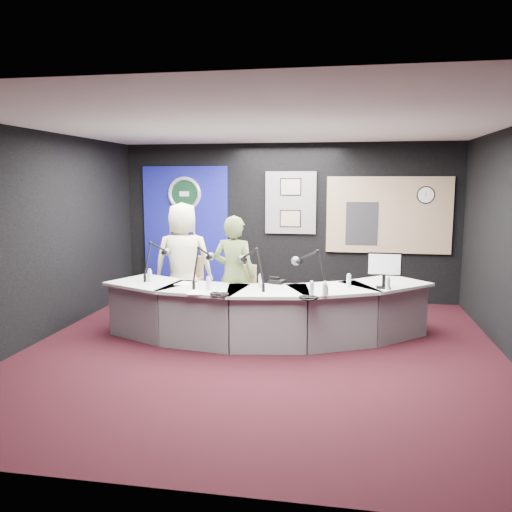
% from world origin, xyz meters
% --- Properties ---
extents(ground, '(6.00, 6.00, 0.00)m').
position_xyz_m(ground, '(0.00, 0.00, 0.00)').
color(ground, black).
rests_on(ground, ground).
extents(ceiling, '(6.00, 6.00, 0.02)m').
position_xyz_m(ceiling, '(0.00, 0.00, 2.80)').
color(ceiling, silver).
rests_on(ceiling, ground).
extents(wall_back, '(6.00, 0.02, 2.80)m').
position_xyz_m(wall_back, '(0.00, 3.00, 1.40)').
color(wall_back, black).
rests_on(wall_back, ground).
extents(wall_front, '(6.00, 0.02, 2.80)m').
position_xyz_m(wall_front, '(0.00, -3.00, 1.40)').
color(wall_front, black).
rests_on(wall_front, ground).
extents(wall_left, '(0.02, 6.00, 2.80)m').
position_xyz_m(wall_left, '(-3.00, 0.00, 1.40)').
color(wall_left, black).
rests_on(wall_left, ground).
extents(broadcast_desk, '(4.50, 1.90, 0.75)m').
position_xyz_m(broadcast_desk, '(-0.05, 0.55, 0.38)').
color(broadcast_desk, silver).
rests_on(broadcast_desk, ground).
extents(backdrop_panel, '(1.60, 0.05, 2.30)m').
position_xyz_m(backdrop_panel, '(-1.90, 2.97, 1.25)').
color(backdrop_panel, navy).
rests_on(backdrop_panel, wall_back).
extents(agency_seal, '(0.63, 0.07, 0.63)m').
position_xyz_m(agency_seal, '(-1.90, 2.93, 1.90)').
color(agency_seal, silver).
rests_on(agency_seal, backdrop_panel).
extents(seal_center, '(0.48, 0.01, 0.48)m').
position_xyz_m(seal_center, '(-1.90, 2.94, 1.90)').
color(seal_center, '#0D311B').
rests_on(seal_center, backdrop_panel).
extents(pinboard, '(0.90, 0.04, 1.10)m').
position_xyz_m(pinboard, '(0.05, 2.97, 1.75)').
color(pinboard, slate).
rests_on(pinboard, wall_back).
extents(framed_photo_upper, '(0.34, 0.02, 0.27)m').
position_xyz_m(framed_photo_upper, '(0.05, 2.94, 2.03)').
color(framed_photo_upper, gray).
rests_on(framed_photo_upper, pinboard).
extents(framed_photo_lower, '(0.34, 0.02, 0.27)m').
position_xyz_m(framed_photo_lower, '(0.05, 2.94, 1.47)').
color(framed_photo_lower, gray).
rests_on(framed_photo_lower, pinboard).
extents(booth_window_frame, '(2.12, 0.06, 1.32)m').
position_xyz_m(booth_window_frame, '(1.75, 2.97, 1.55)').
color(booth_window_frame, '#9F8263').
rests_on(booth_window_frame, wall_back).
extents(booth_glow, '(2.00, 0.02, 1.20)m').
position_xyz_m(booth_glow, '(1.75, 2.96, 1.55)').
color(booth_glow, '#FFE2A1').
rests_on(booth_glow, booth_window_frame).
extents(equipment_rack, '(0.55, 0.02, 0.75)m').
position_xyz_m(equipment_rack, '(1.30, 2.94, 1.40)').
color(equipment_rack, black).
rests_on(equipment_rack, booth_window_frame).
extents(wall_clock, '(0.28, 0.01, 0.28)m').
position_xyz_m(wall_clock, '(2.35, 2.94, 1.90)').
color(wall_clock, white).
rests_on(wall_clock, booth_window_frame).
extents(armchair_left, '(0.52, 0.52, 0.86)m').
position_xyz_m(armchair_left, '(-1.42, 1.30, 0.43)').
color(armchair_left, tan).
rests_on(armchair_left, ground).
extents(armchair_right, '(0.67, 0.67, 1.00)m').
position_xyz_m(armchair_right, '(-0.49, 0.70, 0.50)').
color(armchair_right, tan).
rests_on(armchair_right, ground).
extents(draped_jacket, '(0.51, 0.14, 0.70)m').
position_xyz_m(draped_jacket, '(-1.46, 1.55, 0.62)').
color(draped_jacket, slate).
rests_on(draped_jacket, armchair_left).
extents(person_man, '(0.98, 0.73, 1.81)m').
position_xyz_m(person_man, '(-1.42, 1.30, 0.91)').
color(person_man, beige).
rests_on(person_man, ground).
extents(person_woman, '(0.66, 0.49, 1.67)m').
position_xyz_m(person_woman, '(-0.49, 0.70, 0.83)').
color(person_woman, '#5B703A').
rests_on(person_woman, ground).
extents(computer_monitor, '(0.40, 0.04, 0.27)m').
position_xyz_m(computer_monitor, '(1.53, 0.58, 1.07)').
color(computer_monitor, black).
rests_on(computer_monitor, broadcast_desk).
extents(desk_phone, '(0.23, 0.20, 0.05)m').
position_xyz_m(desk_phone, '(0.12, 0.66, 0.78)').
color(desk_phone, black).
rests_on(desk_phone, broadcast_desk).
extents(headphones_near, '(0.22, 0.22, 0.04)m').
position_xyz_m(headphones_near, '(0.61, -0.20, 0.77)').
color(headphones_near, black).
rests_on(headphones_near, broadcast_desk).
extents(headphones_far, '(0.24, 0.24, 0.04)m').
position_xyz_m(headphones_far, '(-0.48, -0.20, 0.77)').
color(headphones_far, black).
rests_on(headphones_far, broadcast_desk).
extents(paper_stack, '(0.24, 0.31, 0.00)m').
position_xyz_m(paper_stack, '(-1.13, 0.44, 0.75)').
color(paper_stack, white).
rests_on(paper_stack, broadcast_desk).
extents(notepad, '(0.24, 0.31, 0.00)m').
position_xyz_m(notepad, '(-0.81, -0.08, 0.75)').
color(notepad, white).
rests_on(notepad, broadcast_desk).
extents(boom_mic_a, '(0.23, 0.73, 0.60)m').
position_xyz_m(boom_mic_a, '(-1.65, 0.76, 1.05)').
color(boom_mic_a, black).
rests_on(boom_mic_a, broadcast_desk).
extents(boom_mic_b, '(0.19, 0.74, 0.60)m').
position_xyz_m(boom_mic_b, '(-0.86, 0.40, 1.05)').
color(boom_mic_b, black).
rests_on(boom_mic_b, broadcast_desk).
extents(boom_mic_c, '(0.50, 0.61, 0.60)m').
position_xyz_m(boom_mic_c, '(-0.18, 0.34, 1.05)').
color(boom_mic_c, black).
rests_on(boom_mic_c, broadcast_desk).
extents(boom_mic_d, '(0.55, 0.57, 0.60)m').
position_xyz_m(boom_mic_d, '(0.59, 0.29, 1.05)').
color(boom_mic_d, black).
rests_on(boom_mic_d, broadcast_desk).
extents(water_bottles, '(3.28, 0.64, 0.18)m').
position_xyz_m(water_bottles, '(-0.04, 0.29, 0.84)').
color(water_bottles, silver).
rests_on(water_bottles, broadcast_desk).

